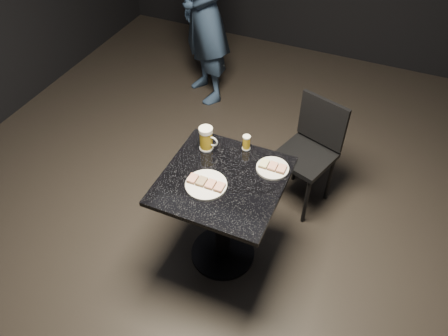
{
  "coord_description": "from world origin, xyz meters",
  "views": [
    {
      "loc": [
        0.71,
        -1.62,
        2.56
      ],
      "look_at": [
        0.0,
        0.02,
        0.82
      ],
      "focal_mm": 35.0,
      "sensor_mm": 36.0,
      "label": 1
    }
  ],
  "objects": [
    {
      "name": "plate_large",
      "position": [
        -0.06,
        -0.09,
        0.76
      ],
      "size": [
        0.24,
        0.24,
        0.01
      ],
      "primitive_type": "cylinder",
      "color": "white",
      "rests_on": "table"
    },
    {
      "name": "chair",
      "position": [
        0.35,
        0.76,
        0.5
      ],
      "size": [
        0.46,
        0.46,
        0.85
      ],
      "color": "black",
      "rests_on": "floor"
    },
    {
      "name": "canapes_on_plate_small",
      "position": [
        0.24,
        0.19,
        0.77
      ],
      "size": [
        0.16,
        0.07,
        0.02
      ],
      "color": "#4C3521",
      "rests_on": "plate_small"
    },
    {
      "name": "beer_tumbler",
      "position": [
        0.03,
        0.3,
        0.8
      ],
      "size": [
        0.05,
        0.05,
        0.1
      ],
      "color": "silver",
      "rests_on": "table"
    },
    {
      "name": "plate_small",
      "position": [
        0.24,
        0.19,
        0.76
      ],
      "size": [
        0.19,
        0.19,
        0.01
      ],
      "primitive_type": "cylinder",
      "color": "silver",
      "rests_on": "table"
    },
    {
      "name": "beer_mug",
      "position": [
        -0.2,
        0.21,
        0.83
      ],
      "size": [
        0.13,
        0.09,
        0.16
      ],
      "color": "silver",
      "rests_on": "table"
    },
    {
      "name": "patron",
      "position": [
        -0.92,
        1.73,
        0.86
      ],
      "size": [
        0.75,
        0.72,
        1.73
      ],
      "primitive_type": "imported",
      "rotation": [
        0.0,
        0.0,
        -0.67
      ],
      "color": "navy",
      "rests_on": "floor"
    },
    {
      "name": "table",
      "position": [
        0.0,
        0.0,
        0.51
      ],
      "size": [
        0.7,
        0.7,
        0.75
      ],
      "color": "black",
      "rests_on": "floor"
    },
    {
      "name": "canapes_on_plate_large",
      "position": [
        -0.06,
        -0.09,
        0.77
      ],
      "size": [
        0.22,
        0.07,
        0.02
      ],
      "color": "#4C3521",
      "rests_on": "plate_large"
    },
    {
      "name": "floor",
      "position": [
        0.0,
        0.0,
        0.0
      ],
      "size": [
        6.0,
        6.0,
        0.0
      ],
      "primitive_type": "plane",
      "color": "black",
      "rests_on": "ground"
    }
  ]
}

